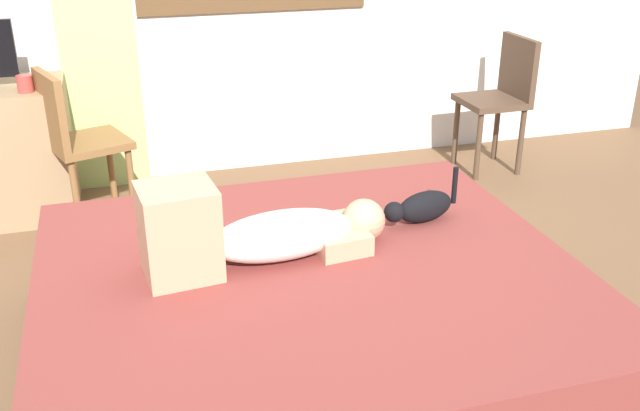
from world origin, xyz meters
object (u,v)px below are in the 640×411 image
bed (310,319)px  cup (25,84)px  cat (421,207)px  chair_by_desk (75,137)px  chair_spare (502,93)px  person_lying (257,232)px

bed → cup: size_ratio=22.83×
cat → chair_by_desk: chair_by_desk is taller
chair_spare → bed: bearing=-135.6°
cat → chair_spare: size_ratio=0.41×
cat → cup: size_ratio=4.00×
chair_by_desk → cat: bearing=-44.2°
bed → person_lying: (-0.17, 0.11, 0.34)m
bed → chair_spare: bearing=44.4°
bed → chair_spare: 2.49m
cat → chair_by_desk: (-1.39, 1.35, 0.00)m
chair_by_desk → bed: bearing=-62.3°
person_lying → cat: person_lying is taller
bed → cup: 2.07m
chair_by_desk → chair_spare: size_ratio=1.00×
person_lying → chair_by_desk: 1.63m
person_lying → cat: 0.73m
bed → chair_by_desk: 1.82m
person_lying → cup: cup is taller
bed → cat: bearing=23.9°
person_lying → chair_by_desk: chair_by_desk is taller
bed → cat: (0.55, 0.24, 0.29)m
cup → cat: bearing=-42.2°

